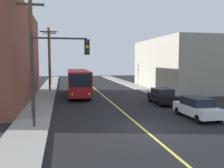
# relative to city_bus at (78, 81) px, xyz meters

# --- Properties ---
(ground_plane) EXTENTS (120.00, 120.00, 0.00)m
(ground_plane) POSITION_rel_city_bus_xyz_m (3.09, -16.82, -1.82)
(ground_plane) COLOR black
(sidewalk_left) EXTENTS (2.50, 90.00, 0.15)m
(sidewalk_left) POSITION_rel_city_bus_xyz_m (-4.16, -6.82, -1.74)
(sidewalk_left) COLOR gray
(sidewalk_left) RESTS_ON ground
(sidewalk_right) EXTENTS (2.50, 90.00, 0.15)m
(sidewalk_right) POSITION_rel_city_bus_xyz_m (10.34, -6.82, -1.74)
(sidewalk_right) COLOR gray
(sidewalk_right) RESTS_ON ground
(lane_stripe_center) EXTENTS (0.16, 60.00, 0.01)m
(lane_stripe_center) POSITION_rel_city_bus_xyz_m (3.09, -1.82, -1.81)
(lane_stripe_center) COLOR #D8CC4C
(lane_stripe_center) RESTS_ON ground
(building_right_warehouse) EXTENTS (12.00, 18.07, 7.78)m
(building_right_warehouse) POSITION_rel_city_bus_xyz_m (17.59, 4.44, 2.07)
(building_right_warehouse) COLOR gray
(building_right_warehouse) RESTS_ON ground
(city_bus) EXTENTS (2.79, 12.20, 3.20)m
(city_bus) POSITION_rel_city_bus_xyz_m (0.00, 0.00, 0.00)
(city_bus) COLOR maroon
(city_bus) RESTS_ON ground
(parked_car_white) EXTENTS (1.89, 4.43, 1.62)m
(parked_car_white) POSITION_rel_city_bus_xyz_m (8.07, -14.92, -0.98)
(parked_car_white) COLOR silver
(parked_car_white) RESTS_ON ground
(parked_car_black) EXTENTS (1.91, 4.44, 1.62)m
(parked_car_black) POSITION_rel_city_bus_xyz_m (8.00, -8.41, -0.98)
(parked_car_black) COLOR black
(parked_car_black) RESTS_ON ground
(utility_pole_near) EXTENTS (2.40, 0.28, 9.84)m
(utility_pole_near) POSITION_rel_city_bus_xyz_m (-4.18, -12.76, 3.75)
(utility_pole_near) COLOR brown
(utility_pole_near) RESTS_ON sidewalk_left
(utility_pole_mid) EXTENTS (2.40, 0.28, 9.00)m
(utility_pole_mid) POSITION_rel_city_bus_xyz_m (-3.79, 4.66, 3.31)
(utility_pole_mid) COLOR brown
(utility_pole_mid) RESTS_ON sidewalk_left
(utility_pole_far) EXTENTS (2.40, 0.28, 9.92)m
(utility_pole_far) POSITION_rel_city_bus_xyz_m (-4.11, 15.07, 3.79)
(utility_pole_far) COLOR brown
(utility_pole_far) RESTS_ON sidewalk_left
(traffic_signal_left_corner) EXTENTS (3.75, 0.48, 6.00)m
(traffic_signal_left_corner) POSITION_rel_city_bus_xyz_m (-2.32, -15.45, 2.49)
(traffic_signal_left_corner) COLOR #2D2D33
(traffic_signal_left_corner) RESTS_ON sidewalk_left
(fire_hydrant) EXTENTS (0.44, 0.26, 0.84)m
(fire_hydrant) POSITION_rel_city_bus_xyz_m (9.94, -10.12, -1.23)
(fire_hydrant) COLOR red
(fire_hydrant) RESTS_ON sidewalk_right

